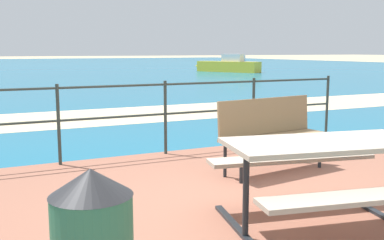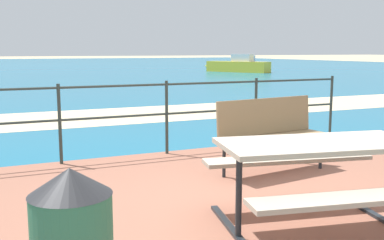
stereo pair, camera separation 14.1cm
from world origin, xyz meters
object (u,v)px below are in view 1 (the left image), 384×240
Objects in this scene: picnic_table at (325,162)px; boat_near at (227,66)px; park_bench at (270,128)px; boat_mid at (240,64)px.

picnic_table is 0.36× the size of boat_near.
picnic_table is 1.88m from park_bench.
picnic_table is at bearing -119.17° from park_bench.
boat_near is 1.60× the size of boat_mid.
park_bench reaches higher than picnic_table.
park_bench is 33.35m from boat_mid.
park_bench is (0.70, 1.75, -0.05)m from picnic_table.
boat_near is (13.57, 25.42, -0.19)m from picnic_table.
boat_mid is (17.67, 30.46, -0.29)m from picnic_table.
boat_near reaches higher than boat_mid.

